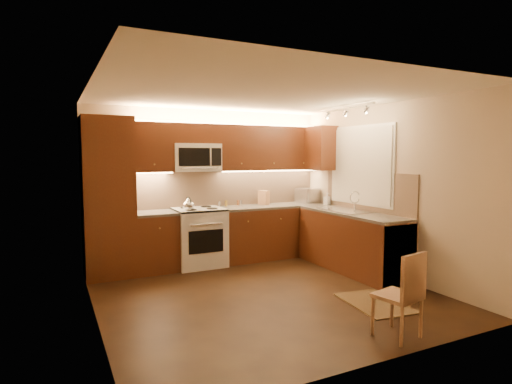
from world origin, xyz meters
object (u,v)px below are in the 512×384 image
knife_block (264,198)px  soap_bottle (327,199)px  microwave (196,158)px  dining_chair (397,294)px  kettle (188,204)px  toaster_oven (309,195)px  stove (199,237)px  sink (346,206)px

knife_block → soap_bottle: bearing=-50.5°
microwave → dining_chair: microwave is taller
microwave → soap_bottle: microwave is taller
kettle → toaster_oven: size_ratio=0.48×
stove → dining_chair: 3.46m
stove → kettle: 0.63m
knife_block → dining_chair: (-0.36, -3.50, -0.60)m
kettle → sink: bearing=-37.2°
sink → kettle: 2.42m
knife_block → soap_bottle: (0.99, -0.48, -0.02)m
stove → dining_chair: stove is taller
knife_block → stove: bearing=162.0°
knife_block → soap_bottle: 1.10m
toaster_oven → sink: bearing=-109.2°
kettle → microwave: bearing=40.5°
toaster_oven → soap_bottle: (0.09, -0.42, -0.03)m
sink → stove: bearing=150.6°
toaster_oven → microwave: bearing=165.8°
knife_block → dining_chair: knife_block is taller
sink → kettle: (-2.22, 0.94, 0.05)m
stove → dining_chair: (0.87, -3.35, -0.04)m
stove → microwave: microwave is taller
microwave → dining_chair: 3.82m
sink → soap_bottle: 0.82m
knife_block → dining_chair: size_ratio=0.29×
soap_bottle → dining_chair: soap_bottle is taller
microwave → knife_block: (1.23, 0.01, -0.70)m
stove → sink: (2.00, -1.12, 0.52)m
soap_bottle → kettle: bearing=155.8°
sink → kettle: bearing=157.0°
toaster_oven → soap_bottle: toaster_oven is taller
soap_bottle → stove: bearing=150.8°
microwave → kettle: (-0.22, -0.32, -0.70)m
soap_bottle → toaster_oven: bearing=81.3°
toaster_oven → knife_block: (-0.90, 0.06, -0.01)m
microwave → knife_block: microwave is taller
stove → soap_bottle: (2.22, -0.34, 0.54)m
dining_chair → knife_block: bearing=72.8°
stove → knife_block: knife_block is taller
kettle → knife_block: (1.45, 0.33, -0.00)m
stove → toaster_oven: 2.21m
knife_block → sink: bearing=-83.4°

